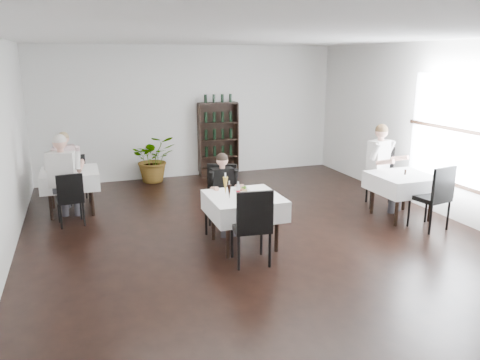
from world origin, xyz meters
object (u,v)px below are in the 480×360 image
at_px(main_table, 244,205).
at_px(diner_main, 224,187).
at_px(wine_shelf, 218,140).
at_px(potted_tree, 154,158).

distance_m(main_table, diner_main, 0.68).
distance_m(wine_shelf, potted_tree, 1.58).
height_order(potted_tree, diner_main, diner_main).
bearing_deg(main_table, potted_tree, 98.74).
relative_size(main_table, potted_tree, 0.97).
xyz_separation_m(wine_shelf, diner_main, (-1.00, -3.65, -0.11)).
bearing_deg(main_table, wine_shelf, 78.22).
xyz_separation_m(main_table, potted_tree, (-0.65, 4.20, -0.09)).
distance_m(main_table, potted_tree, 4.25).
relative_size(wine_shelf, diner_main, 1.37).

